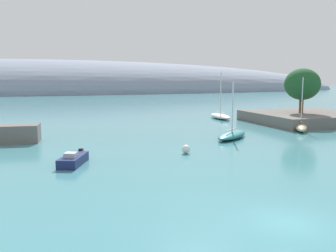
{
  "coord_description": "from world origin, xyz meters",
  "views": [
    {
      "loc": [
        -11.45,
        -14.85,
        7.53
      ],
      "look_at": [
        0.91,
        23.09,
        2.09
      ],
      "focal_mm": 37.75,
      "sensor_mm": 36.0,
      "label": 1
    }
  ],
  "objects_px": {
    "mooring_buoy_white": "(186,149)",
    "sailboat_sand_near_shore": "(301,127)",
    "tree_clump_shore": "(302,84)",
    "sailboat_teal_outer_mooring": "(232,135)",
    "motorboat_navy_foreground": "(73,160)",
    "sailboat_white_mid_mooring": "(220,116)"
  },
  "relations": [
    {
      "from": "sailboat_sand_near_shore",
      "to": "sailboat_teal_outer_mooring",
      "type": "bearing_deg",
      "value": -40.97
    },
    {
      "from": "sailboat_teal_outer_mooring",
      "to": "motorboat_navy_foreground",
      "type": "bearing_deg",
      "value": 161.12
    },
    {
      "from": "sailboat_teal_outer_mooring",
      "to": "mooring_buoy_white",
      "type": "relative_size",
      "value": 8.1
    },
    {
      "from": "tree_clump_shore",
      "to": "sailboat_sand_near_shore",
      "type": "distance_m",
      "value": 10.65
    },
    {
      "from": "tree_clump_shore",
      "to": "sailboat_sand_near_shore",
      "type": "bearing_deg",
      "value": -128.34
    },
    {
      "from": "sailboat_sand_near_shore",
      "to": "mooring_buoy_white",
      "type": "height_order",
      "value": "sailboat_sand_near_shore"
    },
    {
      "from": "sailboat_teal_outer_mooring",
      "to": "motorboat_navy_foreground",
      "type": "xyz_separation_m",
      "value": [
        -19.66,
        -7.68,
        -0.02
      ]
    },
    {
      "from": "sailboat_white_mid_mooring",
      "to": "sailboat_teal_outer_mooring",
      "type": "bearing_deg",
      "value": 160.73
    },
    {
      "from": "tree_clump_shore",
      "to": "mooring_buoy_white",
      "type": "height_order",
      "value": "tree_clump_shore"
    },
    {
      "from": "tree_clump_shore",
      "to": "sailboat_teal_outer_mooring",
      "type": "height_order",
      "value": "tree_clump_shore"
    },
    {
      "from": "sailboat_teal_outer_mooring",
      "to": "tree_clump_shore",
      "type": "bearing_deg",
      "value": -11.33
    },
    {
      "from": "sailboat_sand_near_shore",
      "to": "mooring_buoy_white",
      "type": "xyz_separation_m",
      "value": [
        -21.44,
        -9.61,
        -0.12
      ]
    },
    {
      "from": "sailboat_teal_outer_mooring",
      "to": "mooring_buoy_white",
      "type": "bearing_deg",
      "value": 176.59
    },
    {
      "from": "tree_clump_shore",
      "to": "motorboat_navy_foreground",
      "type": "xyz_separation_m",
      "value": [
        -37.96,
        -17.77,
        -6.04
      ]
    },
    {
      "from": "motorboat_navy_foreground",
      "to": "mooring_buoy_white",
      "type": "distance_m",
      "value": 11.1
    },
    {
      "from": "sailboat_teal_outer_mooring",
      "to": "sailboat_sand_near_shore",
      "type": "bearing_deg",
      "value": -26.39
    },
    {
      "from": "tree_clump_shore",
      "to": "sailboat_teal_outer_mooring",
      "type": "bearing_deg",
      "value": -151.11
    },
    {
      "from": "mooring_buoy_white",
      "to": "sailboat_sand_near_shore",
      "type": "bearing_deg",
      "value": 24.15
    },
    {
      "from": "sailboat_sand_near_shore",
      "to": "sailboat_white_mid_mooring",
      "type": "relative_size",
      "value": 0.88
    },
    {
      "from": "sailboat_sand_near_shore",
      "to": "motorboat_navy_foreground",
      "type": "bearing_deg",
      "value": -36.34
    },
    {
      "from": "tree_clump_shore",
      "to": "motorboat_navy_foreground",
      "type": "bearing_deg",
      "value": -154.91
    },
    {
      "from": "sailboat_sand_near_shore",
      "to": "sailboat_teal_outer_mooring",
      "type": "height_order",
      "value": "sailboat_sand_near_shore"
    }
  ]
}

